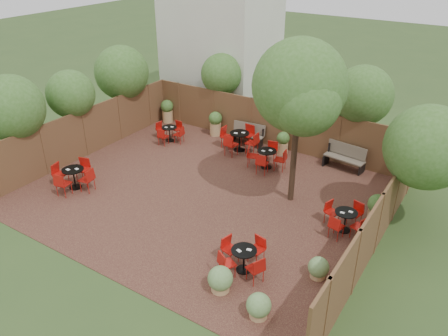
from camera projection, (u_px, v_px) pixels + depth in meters
The scene contains 13 objects.
ground at pixel (205, 195), 16.00m from camera, with size 80.00×80.00×0.00m, color #354F23.
courtyard_paving at pixel (205, 194), 15.99m from camera, with size 12.00×10.00×0.02m, color #391A17.
fence_back at pixel (271, 124), 19.25m from camera, with size 12.00×0.08×2.00m, color brown.
fence_left at pixel (85, 133), 18.41m from camera, with size 0.08×10.00×2.00m, color brown.
fence_right at pixel (378, 224), 12.65m from camera, with size 0.08×10.00×2.00m, color brown.
neighbour_building at pixel (221, 30), 22.24m from camera, with size 5.00×4.00×8.00m, color beige.
overhang_foliage at pixel (212, 98), 17.16m from camera, with size 15.77×10.68×2.53m.
courtyard_tree at pixel (299, 91), 13.87m from camera, with size 3.03×2.97×5.59m.
park_bench_left at pixel (248, 133), 19.65m from camera, with size 1.53×0.64×0.92m.
park_bench_right at pixel (345, 157), 17.53m from camera, with size 1.66×0.74×0.99m.
bistro_tables at pixel (216, 171), 16.66m from camera, with size 10.71×8.13×0.94m.
planters at pixel (247, 141), 18.67m from camera, with size 11.78×4.00×1.14m.
low_shrubs at pixel (259, 285), 11.41m from camera, with size 2.56×2.70×0.72m.
Camera 1 is at (8.01, -11.15, 8.29)m, focal length 35.91 mm.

